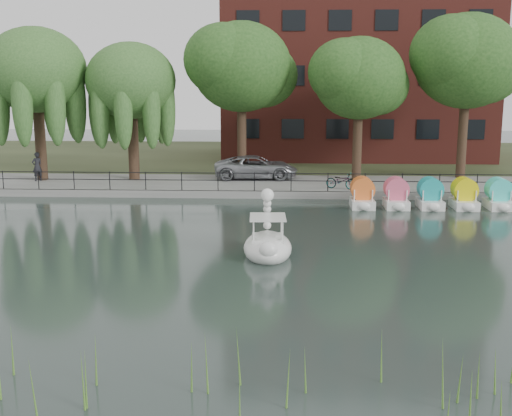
# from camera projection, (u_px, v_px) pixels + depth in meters

# --- Properties ---
(ground_plane) EXTENTS (120.00, 120.00, 0.00)m
(ground_plane) POSITION_uv_depth(u_px,v_px,m) (236.00, 268.00, 22.19)
(ground_plane) COLOR #384543
(promenade) EXTENTS (40.00, 6.00, 0.40)m
(promenade) POSITION_uv_depth(u_px,v_px,m) (257.00, 186.00, 37.81)
(promenade) COLOR gray
(promenade) RESTS_ON ground_plane
(kerb) EXTENTS (40.00, 0.25, 0.40)m
(kerb) POSITION_uv_depth(u_px,v_px,m) (254.00, 195.00, 34.93)
(kerb) COLOR gray
(kerb) RESTS_ON ground_plane
(land_strip) EXTENTS (60.00, 22.00, 0.36)m
(land_strip) POSITION_uv_depth(u_px,v_px,m) (264.00, 157.00, 51.52)
(land_strip) COLOR #47512D
(land_strip) RESTS_ON ground_plane
(railing) EXTENTS (32.00, 0.05, 1.00)m
(railing) POSITION_uv_depth(u_px,v_px,m) (254.00, 177.00, 34.93)
(railing) COLOR black
(railing) RESTS_ON promenade
(apartment_building) EXTENTS (20.00, 10.07, 18.00)m
(apartment_building) POSITION_uv_depth(u_px,v_px,m) (355.00, 39.00, 49.36)
(apartment_building) COLOR #4C1E16
(apartment_building) RESTS_ON land_strip
(willow_left) EXTENTS (5.88, 5.88, 9.01)m
(willow_left) POSITION_uv_depth(u_px,v_px,m) (36.00, 70.00, 37.54)
(willow_left) COLOR #473323
(willow_left) RESTS_ON promenade
(willow_mid) EXTENTS (5.32, 5.32, 8.15)m
(willow_mid) POSITION_uv_depth(u_px,v_px,m) (131.00, 81.00, 37.92)
(willow_mid) COLOR #473323
(willow_mid) RESTS_ON promenade
(broadleaf_center) EXTENTS (6.00, 6.00, 9.25)m
(broadleaf_center) POSITION_uv_depth(u_px,v_px,m) (241.00, 67.00, 38.45)
(broadleaf_center) COLOR #473323
(broadleaf_center) RESTS_ON promenade
(broadleaf_right) EXTENTS (5.40, 5.40, 8.32)m
(broadleaf_right) POSITION_uv_depth(u_px,v_px,m) (359.00, 79.00, 37.79)
(broadleaf_right) COLOR #473323
(broadleaf_right) RESTS_ON promenade
(broadleaf_far) EXTENTS (6.30, 6.30, 9.71)m
(broadleaf_far) POSITION_uv_depth(u_px,v_px,m) (467.00, 62.00, 38.28)
(broadleaf_far) COLOR #473323
(broadleaf_far) RESTS_ON promenade
(minivan) EXTENTS (2.92, 5.92, 1.62)m
(minivan) POSITION_uv_depth(u_px,v_px,m) (256.00, 165.00, 39.05)
(minivan) COLOR gray
(minivan) RESTS_ON promenade
(bicycle) EXTENTS (1.25, 1.82, 1.00)m
(bicycle) POSITION_uv_depth(u_px,v_px,m) (341.00, 180.00, 35.48)
(bicycle) COLOR gray
(bicycle) RESTS_ON promenade
(pedestrian) EXTENTS (0.84, 0.85, 1.98)m
(pedestrian) POSITION_uv_depth(u_px,v_px,m) (37.00, 164.00, 38.18)
(pedestrian) COLOR black
(pedestrian) RESTS_ON promenade
(swan_boat) EXTENTS (1.88, 2.95, 2.38)m
(swan_boat) POSITION_uv_depth(u_px,v_px,m) (268.00, 242.00, 23.56)
(swan_boat) COLOR white
(swan_boat) RESTS_ON ground_plane
(pedal_boat_row) EXTENTS (11.35, 1.70, 1.40)m
(pedal_boat_row) POSITION_uv_depth(u_px,v_px,m) (464.00, 196.00, 32.20)
(pedal_boat_row) COLOR white
(pedal_boat_row) RESTS_ON ground_plane
(reed_bank) EXTENTS (24.00, 2.40, 1.20)m
(reed_bank) POSITION_uv_depth(u_px,v_px,m) (301.00, 379.00, 12.68)
(reed_bank) COLOR #669938
(reed_bank) RESTS_ON ground_plane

